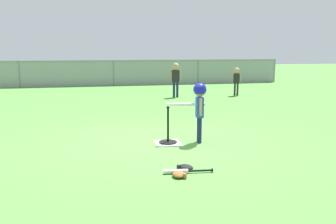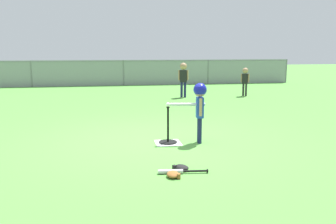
{
  "view_description": "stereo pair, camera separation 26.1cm",
  "coord_description": "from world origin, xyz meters",
  "px_view_note": "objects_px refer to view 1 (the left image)",
  "views": [
    {
      "loc": [
        -1.04,
        -6.03,
        1.61
      ],
      "look_at": [
        0.25,
        -0.19,
        0.55
      ],
      "focal_mm": 37.64,
      "sensor_mm": 36.0,
      "label": 1
    },
    {
      "loc": [
        -0.79,
        -6.08,
        1.61
      ],
      "look_at": [
        0.25,
        -0.19,
        0.55
      ],
      "focal_mm": 37.64,
      "sensor_mm": 36.0,
      "label": 2
    }
  ],
  "objects_px": {
    "glove_by_plate": "(179,174)",
    "spare_bat_silver": "(181,171)",
    "batting_tee": "(168,137)",
    "fielder_near_left": "(176,75)",
    "baseball_on_tee": "(168,105)",
    "batter_child": "(199,100)",
    "fielder_near_right": "(237,78)",
    "glove_near_bats": "(186,167)"
  },
  "relations": [
    {
      "from": "glove_by_plate",
      "to": "spare_bat_silver",
      "type": "bearing_deg",
      "value": 63.6
    },
    {
      "from": "batting_tee",
      "to": "fielder_near_left",
      "type": "distance_m",
      "value": 6.04
    },
    {
      "from": "baseball_on_tee",
      "to": "batter_child",
      "type": "xyz_separation_m",
      "value": [
        0.53,
        -0.08,
        0.07
      ]
    },
    {
      "from": "batter_child",
      "to": "fielder_near_right",
      "type": "height_order",
      "value": "batter_child"
    },
    {
      "from": "batting_tee",
      "to": "glove_by_plate",
      "type": "bearing_deg",
      "value": -97.74
    },
    {
      "from": "batter_child",
      "to": "fielder_near_left",
      "type": "relative_size",
      "value": 0.89
    },
    {
      "from": "spare_bat_silver",
      "to": "baseball_on_tee",
      "type": "bearing_deg",
      "value": 83.81
    },
    {
      "from": "spare_bat_silver",
      "to": "batting_tee",
      "type": "bearing_deg",
      "value": 83.81
    },
    {
      "from": "fielder_near_left",
      "to": "spare_bat_silver",
      "type": "bearing_deg",
      "value": -103.17
    },
    {
      "from": "batter_child",
      "to": "glove_by_plate",
      "type": "height_order",
      "value": "batter_child"
    },
    {
      "from": "spare_bat_silver",
      "to": "glove_near_bats",
      "type": "height_order",
      "value": "glove_near_bats"
    },
    {
      "from": "fielder_near_left",
      "to": "spare_bat_silver",
      "type": "relative_size",
      "value": 1.77
    },
    {
      "from": "baseball_on_tee",
      "to": "glove_by_plate",
      "type": "height_order",
      "value": "baseball_on_tee"
    },
    {
      "from": "batter_child",
      "to": "glove_by_plate",
      "type": "relative_size",
      "value": 4.39
    },
    {
      "from": "fielder_near_left",
      "to": "fielder_near_right",
      "type": "distance_m",
      "value": 2.2
    },
    {
      "from": "fielder_near_left",
      "to": "glove_near_bats",
      "type": "distance_m",
      "value": 7.44
    },
    {
      "from": "fielder_near_right",
      "to": "glove_by_plate",
      "type": "xyz_separation_m",
      "value": [
        -3.98,
        -7.43,
        -0.6
      ]
    },
    {
      "from": "baseball_on_tee",
      "to": "batter_child",
      "type": "relative_size",
      "value": 0.07
    },
    {
      "from": "batting_tee",
      "to": "glove_by_plate",
      "type": "xyz_separation_m",
      "value": [
        -0.23,
        -1.67,
        -0.06
      ]
    },
    {
      "from": "batting_tee",
      "to": "glove_near_bats",
      "type": "distance_m",
      "value": 1.42
    },
    {
      "from": "fielder_near_left",
      "to": "fielder_near_right",
      "type": "relative_size",
      "value": 1.18
    },
    {
      "from": "glove_by_plate",
      "to": "batter_child",
      "type": "bearing_deg",
      "value": 64.46
    },
    {
      "from": "baseball_on_tee",
      "to": "glove_near_bats",
      "type": "bearing_deg",
      "value": -92.69
    },
    {
      "from": "glove_near_bats",
      "to": "spare_bat_silver",
      "type": "bearing_deg",
      "value": -127.52
    },
    {
      "from": "fielder_near_right",
      "to": "glove_by_plate",
      "type": "bearing_deg",
      "value": -118.17
    },
    {
      "from": "baseball_on_tee",
      "to": "fielder_near_right",
      "type": "distance_m",
      "value": 6.87
    },
    {
      "from": "spare_bat_silver",
      "to": "glove_near_bats",
      "type": "bearing_deg",
      "value": 52.48
    },
    {
      "from": "fielder_near_right",
      "to": "glove_near_bats",
      "type": "distance_m",
      "value": 8.15
    },
    {
      "from": "batting_tee",
      "to": "fielder_near_left",
      "type": "xyz_separation_m",
      "value": [
        1.55,
        5.8,
        0.66
      ]
    },
    {
      "from": "fielder_near_left",
      "to": "spare_bat_silver",
      "type": "height_order",
      "value": "fielder_near_left"
    },
    {
      "from": "fielder_near_left",
      "to": "spare_bat_silver",
      "type": "xyz_separation_m",
      "value": [
        -1.72,
        -7.35,
        -0.73
      ]
    },
    {
      "from": "batter_child",
      "to": "fielder_near_right",
      "type": "bearing_deg",
      "value": 61.14
    },
    {
      "from": "spare_bat_silver",
      "to": "glove_near_bats",
      "type": "distance_m",
      "value": 0.17
    },
    {
      "from": "baseball_on_tee",
      "to": "fielder_near_left",
      "type": "height_order",
      "value": "fielder_near_left"
    },
    {
      "from": "baseball_on_tee",
      "to": "spare_bat_silver",
      "type": "height_order",
      "value": "baseball_on_tee"
    },
    {
      "from": "batter_child",
      "to": "spare_bat_silver",
      "type": "height_order",
      "value": "batter_child"
    },
    {
      "from": "baseball_on_tee",
      "to": "glove_near_bats",
      "type": "height_order",
      "value": "baseball_on_tee"
    },
    {
      "from": "batter_child",
      "to": "spare_bat_silver",
      "type": "xyz_separation_m",
      "value": [
        -0.7,
        -1.47,
        -0.72
      ]
    },
    {
      "from": "batter_child",
      "to": "baseball_on_tee",
      "type": "bearing_deg",
      "value": 171.66
    },
    {
      "from": "fielder_near_right",
      "to": "batting_tee",
      "type": "bearing_deg",
      "value": -123.08
    },
    {
      "from": "glove_by_plate",
      "to": "glove_near_bats",
      "type": "bearing_deg",
      "value": 57.38
    },
    {
      "from": "batting_tee",
      "to": "spare_bat_silver",
      "type": "distance_m",
      "value": 1.56
    }
  ]
}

